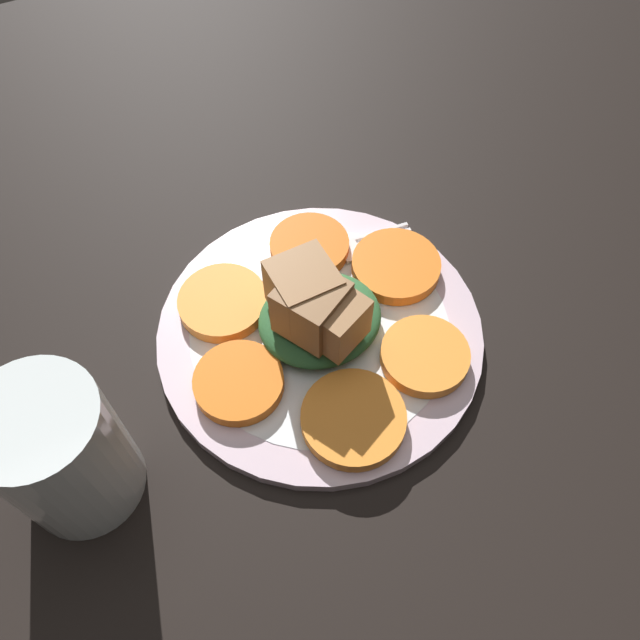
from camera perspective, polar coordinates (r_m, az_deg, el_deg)
table_slab at (r=50.90cm, az=0.00°, el=-1.91°), size 120.00×120.00×2.00cm
plate at (r=49.61cm, az=0.00°, el=-1.00°), size 25.69×25.69×1.05cm
carrot_slice_0 at (r=47.76cm, az=9.55°, el=-3.24°), size 6.73×6.73×1.13cm
carrot_slice_1 at (r=52.32cm, az=6.95°, el=4.93°), size 7.37×7.37×1.13cm
carrot_slice_2 at (r=53.28cm, az=-0.97°, el=6.76°), size 6.73×6.73×1.13cm
carrot_slice_3 at (r=50.34cm, az=-8.88°, el=1.61°), size 7.09×7.09×1.13cm
carrot_slice_4 at (r=46.41cm, az=-7.44°, el=-5.67°), size 6.69×6.69×1.13cm
carrot_slice_5 at (r=44.82cm, az=3.07°, el=-8.99°), size 7.53×7.53×1.13cm
center_pile at (r=46.38cm, az=-0.24°, el=0.86°), size 9.69×9.28×6.90cm
fork at (r=52.69cm, az=-0.60°, el=5.36°), size 19.36×3.65×0.40cm
water_glass at (r=42.77cm, az=-22.50°, el=-11.22°), size 7.87×7.87×11.00cm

